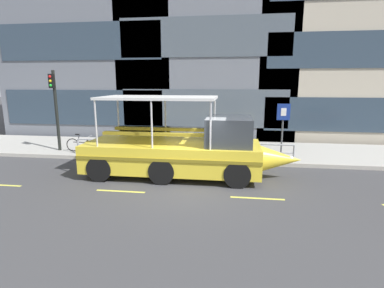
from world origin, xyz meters
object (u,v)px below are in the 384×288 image
object	(u,v)px
leaned_bicycle	(82,145)
pedestrian_near_bow	(248,135)
traffic_light_pole	(55,103)
parking_sign	(283,122)
duck_tour_boat	(184,151)

from	to	relation	value
leaned_bicycle	pedestrian_near_bow	bearing A→B (deg)	2.15
traffic_light_pole	pedestrian_near_bow	bearing A→B (deg)	1.07
parking_sign	duck_tour_boat	world-z (taller)	duck_tour_boat
duck_tour_boat	parking_sign	bearing A→B (deg)	31.35
leaned_bicycle	pedestrian_near_bow	xyz separation A→B (m)	(8.71, 0.33, 0.67)
leaned_bicycle	duck_tour_boat	size ratio (longest dim) A/B	0.20
parking_sign	leaned_bicycle	xyz separation A→B (m)	(-10.26, 0.18, -1.43)
parking_sign	pedestrian_near_bow	world-z (taller)	parking_sign
duck_tour_boat	pedestrian_near_bow	size ratio (longest dim) A/B	5.11
pedestrian_near_bow	leaned_bicycle	bearing A→B (deg)	-177.85
traffic_light_pole	pedestrian_near_bow	size ratio (longest dim) A/B	2.45
parking_sign	pedestrian_near_bow	size ratio (longest dim) A/B	1.53
traffic_light_pole	parking_sign	bearing A→B (deg)	-1.57
parking_sign	leaned_bicycle	world-z (taller)	parking_sign
duck_tour_boat	pedestrian_near_bow	distance (m)	4.13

